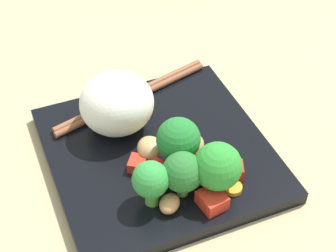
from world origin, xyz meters
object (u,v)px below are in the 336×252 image
object	(u,v)px
broccoli_floret_2	(217,167)
carrot_slice_3	(169,147)
square_plate	(159,154)
chopstick_pair	(135,95)
rice_mound	(117,103)

from	to	relation	value
broccoli_floret_2	carrot_slice_3	xyz separation A→B (cm)	(7.74, 2.33, -3.40)
square_plate	chopstick_pair	size ratio (longest dim) A/B	1.12
broccoli_floret_2	carrot_slice_3	distance (cm)	8.77
chopstick_pair	rice_mound	bearing A→B (deg)	34.44
carrot_slice_3	rice_mound	bearing A→B (deg)	37.83
broccoli_floret_2	carrot_slice_3	world-z (taller)	broccoli_floret_2
chopstick_pair	carrot_slice_3	bearing A→B (deg)	78.37
square_plate	broccoli_floret_2	size ratio (longest dim) A/B	3.89
rice_mound	broccoli_floret_2	bearing A→B (deg)	-153.37
broccoli_floret_2	square_plate	bearing A→B (deg)	23.46
rice_mound	chopstick_pair	size ratio (longest dim) A/B	0.40
carrot_slice_3	chopstick_pair	bearing A→B (deg)	4.83
square_plate	broccoli_floret_2	bearing A→B (deg)	-156.54
rice_mound	broccoli_floret_2	xyz separation A→B (cm)	(-13.39, -6.72, -0.09)
carrot_slice_3	chopstick_pair	distance (cm)	10.04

